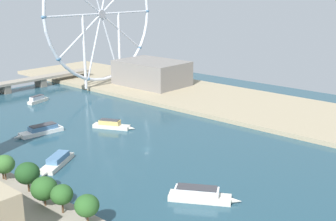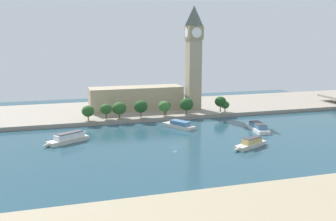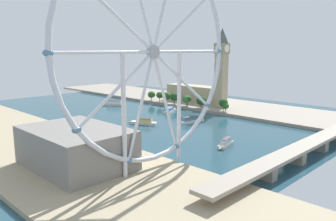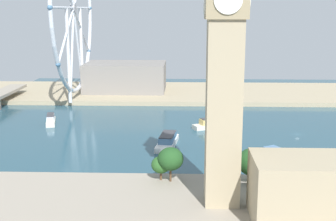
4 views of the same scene
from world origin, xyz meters
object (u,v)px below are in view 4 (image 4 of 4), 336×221
Objects in this scene: ferris_wheel at (73,9)px; riverside_hall at (126,77)px; tour_boat_0 at (214,124)px; tour_boat_1 at (281,158)px; tour_boat_4 at (167,141)px; clock_tower at (225,65)px; tour_boat_2 at (51,120)px.

ferris_wheel reaches higher than riverside_hall.
tour_boat_0 is 65.76m from tour_boat_1.
ferris_wheel reaches higher than tour_boat_4.
tour_boat_2 is at bearing 37.52° from clock_tower.
tour_boat_0 is at bearing -107.41° from tour_boat_2.
tour_boat_0 is 1.25× the size of tour_boat_2.
tour_boat_0 is 0.96× the size of tour_boat_1.
tour_boat_4 is (-142.25, -37.91, -11.53)m from riverside_hall.
tour_boat_2 is (66.72, 120.56, 0.31)m from tour_boat_1.
clock_tower is 90.43m from tour_boat_4.
tour_boat_0 is at bearing -128.48° from ferris_wheel.
riverside_hall is at bearing 178.95° from tour_boat_1.
tour_boat_2 reaches higher than tour_boat_1.
tour_boat_4 is (-36.77, 25.11, 0.05)m from tour_boat_0.
tour_boat_4 is at bearing -148.09° from ferris_wheel.
ferris_wheel is at bearing 133.03° from riverside_hall.
ferris_wheel is at bearing -167.58° from tour_boat_1.
tour_boat_4 is (74.94, 20.65, -46.21)m from clock_tower.
tour_boat_1 is at bearing -132.66° from tour_boat_2.
tour_boat_0 is (-75.56, -95.07, -63.79)m from ferris_wheel.
tour_boat_0 is (-105.48, -63.02, -11.58)m from riverside_hall.
tour_boat_0 reaches higher than tour_boat_4.
ferris_wheel is 4.45× the size of tour_boat_0.
tour_boat_1 is (-166.05, -88.62, -11.75)m from riverside_hall.
tour_boat_4 reaches higher than tour_boat_1.
ferris_wheel reaches higher than tour_boat_1.
tour_boat_4 is at bearing -144.28° from tour_boat_1.
ferris_wheel is 94.17m from tour_boat_2.
ferris_wheel is 4.27× the size of tour_boat_1.
tour_boat_0 is 0.86× the size of tour_boat_4.
clock_tower is at bearing -156.18° from tour_boat_2.
ferris_wheel is 3.82× the size of tour_boat_4.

